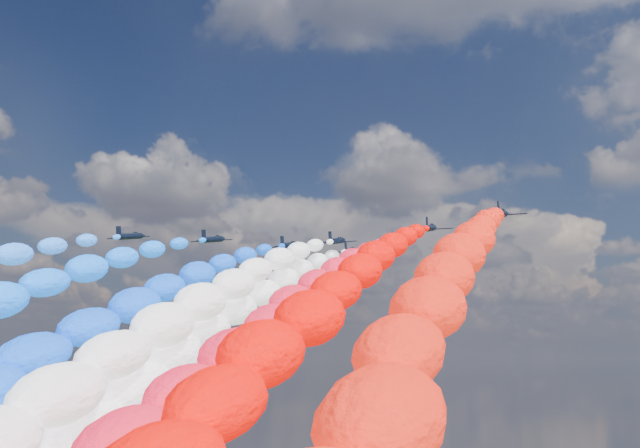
% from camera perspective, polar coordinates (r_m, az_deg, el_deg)
% --- Properties ---
extents(jet_0, '(8.04, 10.89, 4.12)m').
position_cam_1_polar(jet_0, '(148.37, -13.91, -0.89)').
color(jet_0, black).
extents(jet_1, '(8.13, 10.95, 4.12)m').
position_cam_1_polar(jet_1, '(149.15, -7.94, -1.14)').
color(jet_1, black).
extents(jet_2, '(8.30, 11.08, 4.12)m').
position_cam_1_polar(jet_2, '(155.46, -2.28, -1.58)').
color(jet_2, black).
extents(trail_2, '(7.31, 122.59, 47.14)m').
position_cam_1_polar(trail_2, '(98.09, -15.20, -8.46)').
color(trail_2, blue).
extents(jet_3, '(8.32, 11.09, 4.12)m').
position_cam_1_polar(jet_3, '(149.75, 1.24, -1.26)').
color(jet_3, black).
extents(trail_3, '(7.31, 122.59, 47.14)m').
position_cam_1_polar(trail_3, '(90.49, -10.32, -8.55)').
color(trail_3, white).
extents(jet_4, '(8.22, 11.01, 4.12)m').
position_cam_1_polar(jet_4, '(163.65, 2.23, -2.01)').
color(jet_4, black).
extents(trail_4, '(7.31, 122.59, 47.14)m').
position_cam_1_polar(trail_4, '(103.81, -7.21, -8.80)').
color(trail_4, white).
extents(jet_5, '(8.40, 11.15, 4.12)m').
position_cam_1_polar(jet_5, '(150.90, 5.65, -1.29)').
color(jet_5, black).
extents(trail_5, '(7.31, 122.59, 47.14)m').
position_cam_1_polar(trail_5, '(89.62, -2.85, -8.68)').
color(trail_5, red).
extents(jet_6, '(8.06, 10.90, 4.12)m').
position_cam_1_polar(jet_6, '(136.27, 8.18, -0.29)').
color(jet_6, black).
extents(trail_6, '(7.31, 122.59, 47.14)m').
position_cam_1_polar(trail_6, '(74.03, 0.10, -8.42)').
color(trail_6, '#EF0702').
extents(jet_7, '(8.26, 11.04, 4.12)m').
position_cam_1_polar(jet_7, '(125.01, 13.31, 0.75)').
color(jet_7, black).
extents(trail_7, '(7.31, 122.59, 47.14)m').
position_cam_1_polar(trail_7, '(61.34, 9.02, -7.97)').
color(trail_7, red).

